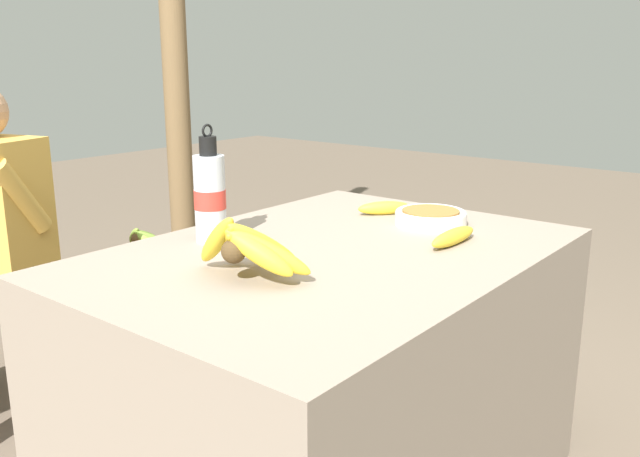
{
  "coord_description": "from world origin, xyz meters",
  "views": [
    {
      "loc": [
        -1.24,
        -0.96,
        1.15
      ],
      "look_at": [
        0.03,
        0.05,
        0.73
      ],
      "focal_mm": 38.0,
      "sensor_mm": 36.0,
      "label": 1
    }
  ],
  "objects_px": {
    "wooden_bench": "(43,298)",
    "support_post_far": "(172,3)",
    "water_bottle": "(210,196)",
    "banana_bunch_green": "(144,238)",
    "serving_bowl": "(431,216)",
    "loose_banana_front": "(453,237)",
    "loose_banana_side": "(384,208)",
    "banana_bunch_ripe": "(248,246)"
  },
  "relations": [
    {
      "from": "loose_banana_side",
      "to": "banana_bunch_green",
      "type": "xyz_separation_m",
      "value": [
        -0.08,
        1.06,
        -0.25
      ]
    },
    {
      "from": "wooden_bench",
      "to": "loose_banana_side",
      "type": "bearing_deg",
      "value": -63.91
    },
    {
      "from": "loose_banana_front",
      "to": "loose_banana_side",
      "type": "distance_m",
      "value": 0.36
    },
    {
      "from": "support_post_far",
      "to": "wooden_bench",
      "type": "bearing_deg",
      "value": -157.8
    },
    {
      "from": "banana_bunch_ripe",
      "to": "banana_bunch_green",
      "type": "distance_m",
      "value": 1.33
    },
    {
      "from": "loose_banana_side",
      "to": "support_post_far",
      "type": "distance_m",
      "value": 1.65
    },
    {
      "from": "banana_bunch_ripe",
      "to": "wooden_bench",
      "type": "relative_size",
      "value": 0.21
    },
    {
      "from": "banana_bunch_green",
      "to": "loose_banana_side",
      "type": "bearing_deg",
      "value": -85.59
    },
    {
      "from": "banana_bunch_ripe",
      "to": "banana_bunch_green",
      "type": "height_order",
      "value": "banana_bunch_ripe"
    },
    {
      "from": "wooden_bench",
      "to": "support_post_far",
      "type": "relative_size",
      "value": 0.53
    },
    {
      "from": "serving_bowl",
      "to": "support_post_far",
      "type": "bearing_deg",
      "value": 73.93
    },
    {
      "from": "banana_bunch_ripe",
      "to": "wooden_bench",
      "type": "xyz_separation_m",
      "value": [
        0.16,
        1.16,
        -0.43
      ]
    },
    {
      "from": "water_bottle",
      "to": "banana_bunch_green",
      "type": "bearing_deg",
      "value": 63.33
    },
    {
      "from": "water_bottle",
      "to": "banana_bunch_green",
      "type": "height_order",
      "value": "water_bottle"
    },
    {
      "from": "water_bottle",
      "to": "banana_bunch_green",
      "type": "xyz_separation_m",
      "value": [
        0.44,
        0.88,
        -0.35
      ]
    },
    {
      "from": "wooden_bench",
      "to": "support_post_far",
      "type": "bearing_deg",
      "value": 22.2
    },
    {
      "from": "wooden_bench",
      "to": "support_post_far",
      "type": "height_order",
      "value": "support_post_far"
    },
    {
      "from": "banana_bunch_green",
      "to": "serving_bowl",
      "type": "bearing_deg",
      "value": -87.45
    },
    {
      "from": "support_post_far",
      "to": "serving_bowl",
      "type": "bearing_deg",
      "value": -106.07
    },
    {
      "from": "loose_banana_front",
      "to": "banana_bunch_ripe",
      "type": "bearing_deg",
      "value": 157.02
    },
    {
      "from": "water_bottle",
      "to": "loose_banana_front",
      "type": "relative_size",
      "value": 1.5
    },
    {
      "from": "water_bottle",
      "to": "serving_bowl",
      "type": "bearing_deg",
      "value": -34.95
    },
    {
      "from": "wooden_bench",
      "to": "serving_bowl",
      "type": "bearing_deg",
      "value": -68.22
    },
    {
      "from": "loose_banana_front",
      "to": "support_post_far",
      "type": "relative_size",
      "value": 0.07
    },
    {
      "from": "loose_banana_front",
      "to": "support_post_far",
      "type": "bearing_deg",
      "value": 70.97
    },
    {
      "from": "banana_bunch_green",
      "to": "water_bottle",
      "type": "bearing_deg",
      "value": -116.67
    },
    {
      "from": "water_bottle",
      "to": "wooden_bench",
      "type": "distance_m",
      "value": 1.0
    },
    {
      "from": "loose_banana_front",
      "to": "wooden_bench",
      "type": "xyz_separation_m",
      "value": [
        -0.35,
        1.37,
        -0.38
      ]
    },
    {
      "from": "serving_bowl",
      "to": "wooden_bench",
      "type": "xyz_separation_m",
      "value": [
        -0.49,
        1.23,
        -0.38
      ]
    },
    {
      "from": "banana_bunch_ripe",
      "to": "loose_banana_side",
      "type": "bearing_deg",
      "value": 8.48
    },
    {
      "from": "serving_bowl",
      "to": "support_post_far",
      "type": "distance_m",
      "value": 1.81
    },
    {
      "from": "serving_bowl",
      "to": "loose_banana_side",
      "type": "height_order",
      "value": "serving_bowl"
    },
    {
      "from": "water_bottle",
      "to": "support_post_far",
      "type": "relative_size",
      "value": 0.11
    },
    {
      "from": "serving_bowl",
      "to": "banana_bunch_green",
      "type": "bearing_deg",
      "value": 92.55
    },
    {
      "from": "banana_bunch_green",
      "to": "support_post_far",
      "type": "height_order",
      "value": "support_post_far"
    },
    {
      "from": "serving_bowl",
      "to": "loose_banana_front",
      "type": "relative_size",
      "value": 1.0
    },
    {
      "from": "loose_banana_front",
      "to": "wooden_bench",
      "type": "bearing_deg",
      "value": 104.27
    },
    {
      "from": "loose_banana_front",
      "to": "wooden_bench",
      "type": "relative_size",
      "value": 0.13
    },
    {
      "from": "serving_bowl",
      "to": "water_bottle",
      "type": "relative_size",
      "value": 0.67
    },
    {
      "from": "banana_bunch_ripe",
      "to": "loose_banana_front",
      "type": "height_order",
      "value": "banana_bunch_ripe"
    },
    {
      "from": "water_bottle",
      "to": "loose_banana_side",
      "type": "relative_size",
      "value": 1.97
    },
    {
      "from": "loose_banana_front",
      "to": "loose_banana_side",
      "type": "relative_size",
      "value": 1.31
    }
  ]
}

